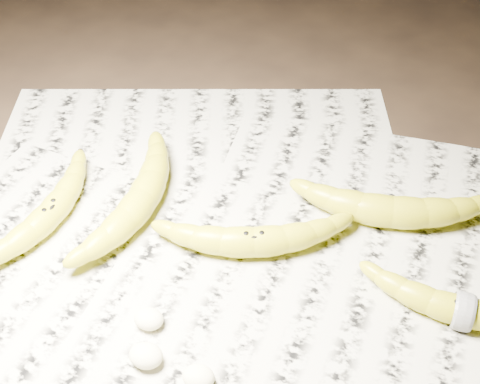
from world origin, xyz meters
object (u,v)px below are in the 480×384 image
(banana_left_a, at_px, (49,212))
(banana_center, at_px, (254,240))
(banana_left_b, at_px, (141,198))
(banana_taped, at_px, (464,309))
(banana_upper_a, at_px, (392,209))

(banana_left_a, bearing_deg, banana_center, -76.38)
(banana_left_a, height_order, banana_center, banana_center)
(banana_left_b, bearing_deg, banana_taped, -95.93)
(banana_left_a, xyz_separation_m, banana_upper_a, (0.39, 0.12, 0.00))
(banana_taped, height_order, banana_upper_a, banana_upper_a)
(banana_left_a, distance_m, banana_left_b, 0.11)
(banana_left_a, distance_m, banana_upper_a, 0.41)
(banana_left_a, distance_m, banana_center, 0.25)
(banana_center, xyz_separation_m, banana_upper_a, (0.14, 0.09, 0.00))
(banana_center, relative_size, banana_upper_a, 0.96)
(banana_left_a, xyz_separation_m, banana_left_b, (0.10, 0.05, 0.00))
(banana_left_a, relative_size, banana_center, 0.96)
(banana_left_a, relative_size, banana_left_b, 0.93)
(banana_taped, bearing_deg, banana_center, 173.97)
(banana_left_a, xyz_separation_m, banana_center, (0.25, 0.03, 0.00))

